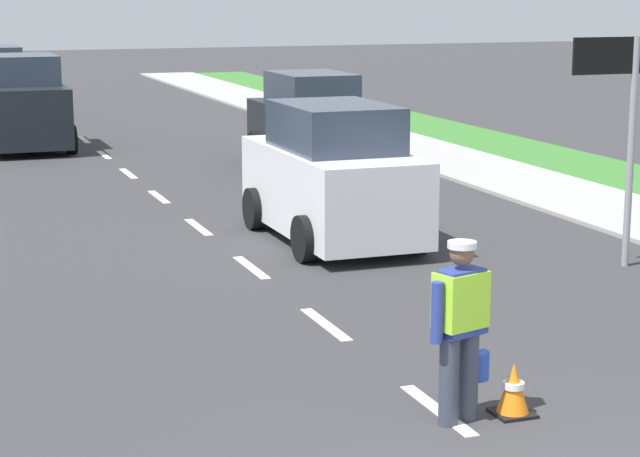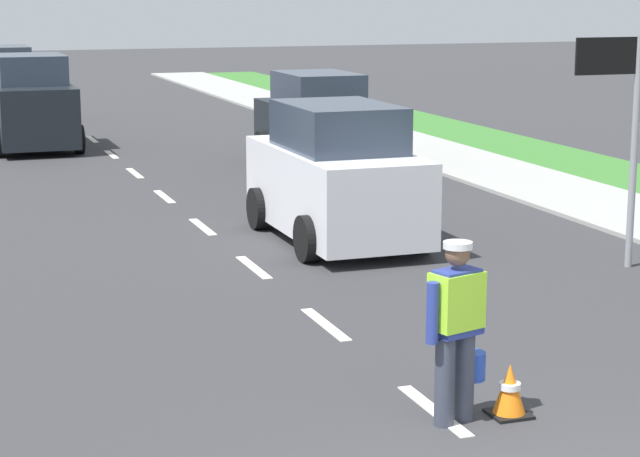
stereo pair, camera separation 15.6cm
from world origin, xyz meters
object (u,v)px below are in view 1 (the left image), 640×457
(lane_direction_sign, at_px, (619,96))
(traffic_cone_near, at_px, (513,390))
(car_outgoing_ahead, at_px, (333,178))
(car_parked_far, at_px, (310,123))
(road_worker, at_px, (461,322))
(car_oncoming_second, at_px, (24,106))

(lane_direction_sign, xyz_separation_m, traffic_cone_near, (-4.16, -4.66, -2.16))
(car_outgoing_ahead, xyz_separation_m, car_parked_far, (2.24, 7.32, -0.04))
(road_worker, height_order, traffic_cone_near, road_worker)
(car_outgoing_ahead, height_order, car_parked_far, car_outgoing_ahead)
(road_worker, relative_size, car_oncoming_second, 0.44)
(road_worker, distance_m, lane_direction_sign, 6.75)
(lane_direction_sign, height_order, car_oncoming_second, lane_direction_sign)
(road_worker, distance_m, car_oncoming_second, 20.04)
(car_oncoming_second, bearing_deg, car_parked_far, -42.31)
(traffic_cone_near, relative_size, car_oncoming_second, 0.13)
(road_worker, xyz_separation_m, car_oncoming_second, (-1.66, 19.97, 0.13))
(traffic_cone_near, bearing_deg, car_outgoing_ahead, 81.72)
(car_parked_far, bearing_deg, car_outgoing_ahead, -106.98)
(lane_direction_sign, xyz_separation_m, car_oncoming_second, (-6.35, 15.34, -1.35))
(road_worker, height_order, lane_direction_sign, lane_direction_sign)
(car_parked_far, bearing_deg, car_oncoming_second, 137.69)
(lane_direction_sign, xyz_separation_m, car_outgoing_ahead, (-3.05, 2.98, -1.42))
(road_worker, bearing_deg, lane_direction_sign, 44.63)
(lane_direction_sign, distance_m, car_oncoming_second, 16.65)
(car_oncoming_second, relative_size, car_parked_far, 0.97)
(lane_direction_sign, height_order, car_outgoing_ahead, lane_direction_sign)
(car_parked_far, bearing_deg, road_worker, -104.57)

